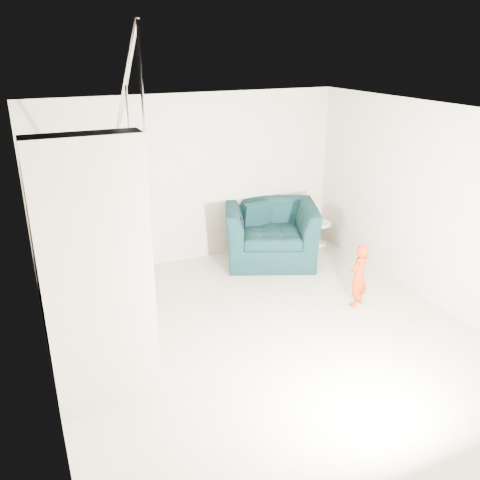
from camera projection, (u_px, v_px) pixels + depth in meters
name	position (u px, v px, depth m)	size (l,w,h in m)	color
floor	(269.00, 338.00, 6.26)	(5.50, 5.50, 0.00)	tan
ceiling	(274.00, 115.00, 5.27)	(5.50, 5.50, 0.00)	silver
back_wall	(192.00, 180.00, 8.10)	(5.00, 5.00, 0.00)	#AA9D8B
front_wall	(460.00, 368.00, 3.43)	(5.00, 5.00, 0.00)	#AA9D8B
left_wall	(38.00, 275.00, 4.81)	(5.50, 5.50, 0.00)	#AA9D8B
right_wall	(439.00, 208.00, 6.73)	(5.50, 5.50, 0.00)	#AA9D8B
armchair	(270.00, 233.00, 8.35)	(1.46, 1.28, 0.95)	black
toddler	(359.00, 276.00, 6.90)	(0.33, 0.21, 0.89)	#8D1E04
side_table	(319.00, 229.00, 9.06)	(0.42, 0.42, 0.42)	white
staircase	(87.00, 280.00, 5.62)	(1.02, 3.03, 3.62)	#ADA089
cushion	(256.00, 215.00, 8.44)	(0.44, 0.13, 0.42)	black
throw	(236.00, 231.00, 8.06)	(0.05, 0.49, 0.55)	black
phone	(366.00, 252.00, 6.80)	(0.02, 0.05, 0.10)	black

